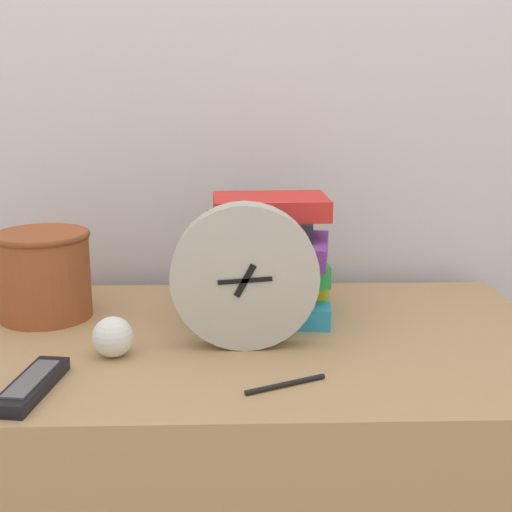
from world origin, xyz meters
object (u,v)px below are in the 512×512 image
(book_stack, at_px, (267,259))
(pen, at_px, (286,384))
(tv_remote, at_px, (32,385))
(crumpled_paper_ball, at_px, (113,337))
(desk_clock, at_px, (245,277))
(basket, at_px, (44,272))

(book_stack, xyz_separation_m, pen, (0.01, -0.34, -0.11))
(tv_remote, relative_size, pen, 1.46)
(crumpled_paper_ball, bearing_deg, desk_clock, 9.22)
(crumpled_paper_ball, bearing_deg, basket, 128.42)
(crumpled_paper_ball, xyz_separation_m, pen, (0.28, -0.13, -0.03))
(book_stack, relative_size, crumpled_paper_ball, 3.87)
(tv_remote, xyz_separation_m, crumpled_paper_ball, (0.10, 0.13, 0.02))
(pen, bearing_deg, tv_remote, -178.99)
(desk_clock, distance_m, basket, 0.42)
(book_stack, distance_m, crumpled_paper_ball, 0.34)
(desk_clock, bearing_deg, pen, -70.46)
(desk_clock, relative_size, crumpled_paper_ball, 3.68)
(desk_clock, height_order, book_stack, desk_clock)
(basket, bearing_deg, book_stack, 0.83)
(basket, distance_m, tv_remote, 0.35)
(desk_clock, height_order, basket, desk_clock)
(tv_remote, bearing_deg, desk_clock, 28.28)
(basket, height_order, crumpled_paper_ball, basket)
(basket, xyz_separation_m, pen, (0.44, -0.33, -0.08))
(crumpled_paper_ball, relative_size, pen, 0.54)
(pen, bearing_deg, book_stack, 92.20)
(tv_remote, bearing_deg, pen, 1.01)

